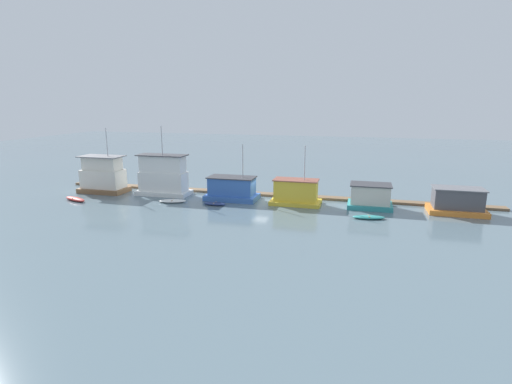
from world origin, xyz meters
TOP-DOWN VIEW (x-y plane):
  - ground_plane at (0.00, 0.00)m, footprint 200.00×200.00m
  - dock_walkway at (0.00, 3.30)m, footprint 59.60×1.44m
  - houseboat_brown at (-22.43, -0.59)m, footprint 6.53×3.67m
  - houseboat_white at (-13.49, 0.16)m, footprint 7.36×3.30m
  - houseboat_blue at (-3.49, -0.11)m, footprint 6.79×3.82m
  - houseboat_yellow at (4.98, -0.35)m, footprint 6.27×3.47m
  - houseboat_teal at (13.94, 0.23)m, footprint 5.24×3.75m
  - houseboat_orange at (23.58, 0.32)m, footprint 6.26×3.84m
  - dinghy_red at (-22.95, -6.01)m, footprint 3.93×2.22m
  - dinghy_white at (-10.35, -3.53)m, footprint 3.67×2.21m
  - dinghy_navy at (-4.62, -3.51)m, footprint 2.88×1.10m
  - dinghy_teal at (13.80, -4.69)m, footprint 3.64×1.69m
  - mooring_post_far_right at (-13.09, 2.33)m, footprint 0.28×0.28m

SIDE VIEW (x-z plane):
  - ground_plane at x=0.00m, z-range 0.00..0.00m
  - dock_walkway at x=0.00m, z-range 0.00..0.30m
  - dinghy_white at x=-10.35m, z-range 0.00..0.36m
  - dinghy_teal at x=13.80m, z-range 0.00..0.37m
  - dinghy_navy at x=-4.62m, z-range 0.00..0.38m
  - dinghy_red at x=-22.95m, z-range 0.00..0.46m
  - mooring_post_far_right at x=-13.09m, z-range 0.00..1.77m
  - houseboat_orange at x=23.58m, z-range -0.13..2.84m
  - houseboat_teal at x=13.94m, z-range -0.08..2.85m
  - houseboat_blue at x=-3.49m, z-range -2.25..5.04m
  - houseboat_yellow at x=4.98m, z-range -2.23..5.16m
  - houseboat_brown at x=-22.43m, z-range -2.21..6.79m
  - houseboat_white at x=-13.49m, z-range -2.19..7.23m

